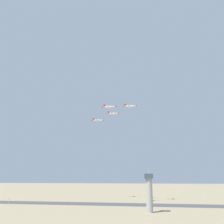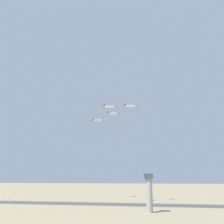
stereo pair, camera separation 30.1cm
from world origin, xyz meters
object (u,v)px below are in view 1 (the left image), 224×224
(control_tower, at_px, (149,191))
(jet_lead, at_px, (130,106))
(jet_left_wingman, at_px, (113,113))
(jet_right_wingman, at_px, (109,107))
(windsock, at_px, (9,199))
(jet_left_outer, at_px, (98,120))

(control_tower, distance_m, jet_lead, 104.47)
(jet_left_wingman, bearing_deg, jet_right_wingman, -91.10)
(control_tower, height_order, windsock, control_tower)
(jet_left_outer, bearing_deg, control_tower, -62.96)
(jet_left_wingman, xyz_separation_m, jet_right_wingman, (-32.83, -0.80, -1.41))
(control_tower, xyz_separation_m, jet_right_wingman, (49.44, 34.62, 74.47))
(control_tower, distance_m, jet_left_wingman, 117.39)
(jet_left_outer, bearing_deg, jet_lead, -41.23)
(windsock, xyz_separation_m, jet_right_wingman, (26.09, -78.64, 82.66))
(jet_left_wingman, bearing_deg, control_tower, -69.20)
(control_tower, bearing_deg, jet_left_outer, 29.30)
(windsock, bearing_deg, jet_right_wingman, -71.64)
(windsock, xyz_separation_m, jet_lead, (42.98, -97.55, 87.37))
(jet_left_wingman, height_order, jet_right_wingman, jet_left_wingman)
(control_tower, height_order, jet_left_outer, jet_left_outer)
(control_tower, distance_m, jet_right_wingman, 95.86)
(control_tower, bearing_deg, jet_right_wingman, 35.00)
(windsock, xyz_separation_m, jet_left_outer, (74.87, -58.13, 80.53))
(jet_left_wingman, relative_size, jet_right_wingman, 0.99)
(jet_lead, bearing_deg, windsock, -158.70)
(jet_lead, height_order, jet_left_outer, jet_lead)
(control_tower, xyz_separation_m, jet_left_wingman, (82.27, 35.41, 75.88))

